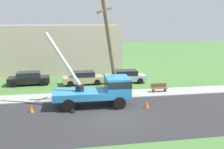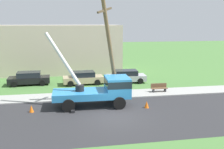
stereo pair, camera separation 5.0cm
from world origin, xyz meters
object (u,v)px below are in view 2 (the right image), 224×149
leaning_utility_pole (110,49)px  parked_sedan_silver (126,76)px  traffic_cone_behind (31,109)px  park_bench (159,88)px  parked_sedan_black (29,78)px  parked_sedan_tan (83,78)px  utility_truck (102,89)px  traffic_cone_ahead (147,104)px

leaning_utility_pole → parked_sedan_silver: leaning_utility_pole is taller
traffic_cone_behind → park_bench: park_bench is taller
leaning_utility_pole → parked_sedan_black: size_ratio=1.97×
traffic_cone_behind → parked_sedan_tan: size_ratio=0.12×
park_bench → traffic_cone_behind: bearing=-162.1°
traffic_cone_behind → parked_sedan_black: bearing=98.0°
leaning_utility_pole → parked_sedan_black: bearing=136.5°
traffic_cone_behind → parked_sedan_silver: parked_sedan_silver is taller
park_bench → parked_sedan_silver: bearing=113.8°
traffic_cone_behind → parked_sedan_silver: size_ratio=0.12×
parked_sedan_tan → park_bench: parked_sedan_tan is taller
utility_truck → traffic_cone_behind: utility_truck is taller
traffic_cone_ahead → parked_sedan_black: size_ratio=0.13×
utility_truck → parked_sedan_black: 11.06m
parked_sedan_black → parked_sedan_tan: same height
traffic_cone_ahead → parked_sedan_black: 14.34m
parked_sedan_black → park_bench: parked_sedan_black is taller
traffic_cone_ahead → utility_truck: bearing=159.4°
leaning_utility_pole → traffic_cone_ahead: size_ratio=15.76×
parked_sedan_silver → leaning_utility_pole: bearing=-114.2°
traffic_cone_behind → parked_sedan_silver: (9.44, 8.62, 0.43)m
traffic_cone_behind → park_bench: bearing=17.9°
parked_sedan_black → traffic_cone_behind: bearing=-82.0°
leaning_utility_pole → park_bench: bearing=18.5°
leaning_utility_pole → parked_sedan_silver: 8.18m
parked_sedan_tan → traffic_cone_behind: bearing=-117.8°
utility_truck → parked_sedan_silver: bearing=63.6°
parked_sedan_silver → traffic_cone_behind: bearing=-137.6°
traffic_cone_behind → parked_sedan_black: (-1.32, 9.40, 0.43)m
traffic_cone_ahead → traffic_cone_behind: 9.00m
park_bench → utility_truck: bearing=-153.8°
traffic_cone_ahead → parked_sedan_tan: parked_sedan_tan is taller
traffic_cone_ahead → park_bench: size_ratio=0.35×
parked_sedan_silver → park_bench: 5.35m
traffic_cone_ahead → park_bench: (2.61, 4.29, 0.18)m
parked_sedan_black → parked_sedan_silver: 10.79m
parked_sedan_black → parked_sedan_silver: bearing=-4.2°
parked_sedan_silver → park_bench: (2.16, -4.89, -0.25)m
utility_truck → leaning_utility_pole: (0.94, 1.27, 3.13)m
traffic_cone_ahead → parked_sedan_silver: 9.19m
traffic_cone_ahead → parked_sedan_tan: size_ratio=0.12×
leaning_utility_pole → traffic_cone_behind: leaning_utility_pole is taller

